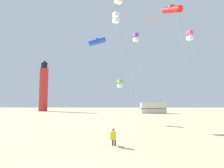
# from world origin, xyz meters

# --- Properties ---
(kite_flyer_standing) EXTENTS (0.38, 0.54, 1.16)m
(kite_flyer_standing) POSITION_xyz_m (1.38, 6.52, 0.61)
(kite_flyer_standing) COLOR yellow
(kite_flyer_standing) RESTS_ON ground
(kite_box_lime) EXTENTS (1.81, 1.51, 6.08)m
(kite_box_lime) POSITION_xyz_m (2.26, 20.91, 5.50)
(kite_box_lime) COLOR silver
(kite_box_lime) RESTS_ON ground
(kite_tube_scarlet) EXTENTS (3.10, 3.45, 13.35)m
(kite_tube_scarlet) POSITION_xyz_m (7.56, 13.22, 12.64)
(kite_tube_scarlet) COLOR silver
(kite_tube_scarlet) RESTS_ON ground
(kite_box_violet) EXTENTS (1.64, 1.64, 12.45)m
(kite_box_violet) POSITION_xyz_m (4.48, 19.82, 11.84)
(kite_box_violet) COLOR silver
(kite_box_violet) RESTS_ON ground
(kite_box_rainbow) EXTENTS (3.34, 2.56, 11.60)m
(kite_box_rainbow) POSITION_xyz_m (10.72, 16.70, 11.00)
(kite_box_rainbow) COLOR silver
(kite_box_rainbow) RESTS_ON ground
(kite_box_white) EXTENTS (2.86, 2.80, 13.09)m
(kite_box_white) POSITION_xyz_m (1.66, 14.90, 12.48)
(kite_box_white) COLOR silver
(kite_box_white) RESTS_ON ground
(kite_diamond_orange) EXTENTS (3.18, 2.27, 14.09)m
(kite_diamond_orange) POSITION_xyz_m (6.51, 18.28, 13.12)
(kite_diamond_orange) COLOR silver
(kite_diamond_orange) RESTS_ON ground
(kite_tube_blue) EXTENTS (2.59, 1.80, 11.89)m
(kite_tube_blue) POSITION_xyz_m (-0.91, 19.48, 11.19)
(kite_tube_blue) COLOR silver
(kite_tube_blue) RESTS_ON ground
(lighthouse_distant) EXTENTS (2.80, 2.80, 16.80)m
(lighthouse_distant) POSITION_xyz_m (-21.72, 56.46, 7.84)
(lighthouse_distant) COLOR red
(lighthouse_distant) RESTS_ON ground
(rv_van_cream) EXTENTS (6.45, 2.37, 2.80)m
(rv_van_cream) POSITION_xyz_m (11.64, 44.40, 1.39)
(rv_van_cream) COLOR beige
(rv_van_cream) RESTS_ON ground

